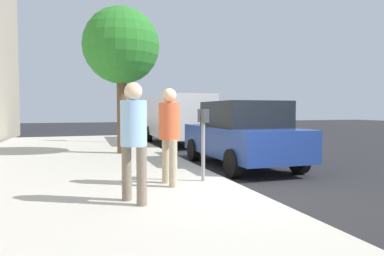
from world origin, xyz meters
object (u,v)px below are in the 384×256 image
Objects in this scene: pedestrian_bystander at (134,132)px; parked_sedan_near at (241,134)px; street_tree at (121,47)px; traffic_signal at (125,86)px; parked_van_far at (177,116)px; parking_meter at (203,129)px; pedestrian_at_meter at (169,128)px.

parked_sedan_near is at bearing 19.15° from pedestrian_bystander.
street_tree reaches higher than traffic_signal.
street_tree is (6.23, -0.58, 2.34)m from pedestrian_bystander.
parked_sedan_near is 0.84× the size of parked_van_far.
traffic_signal reaches higher than parked_sedan_near.
street_tree reaches higher than parked_sedan_near.
pedestrian_bystander is at bearing 173.18° from traffic_signal.
traffic_signal is (9.05, 0.31, 1.41)m from parking_meter.
parked_van_far is at bearing -12.26° from parking_meter.
street_tree is at bearing 59.27° from pedestrian_bystander.
parking_meter is at bearing 167.74° from parked_van_far.
parking_meter is at bearing 6.02° from pedestrian_at_meter.
parked_sedan_near is 4.83m from street_tree.
pedestrian_bystander is (-1.07, 0.82, 0.01)m from pedestrian_at_meter.
traffic_signal is at bearing 80.57° from parked_van_far.
street_tree reaches higher than parking_meter.
pedestrian_bystander is (-1.21, 1.54, 0.05)m from parking_meter.
parked_van_far reaches higher than parked_sedan_near.
pedestrian_bystander is at bearing 160.89° from parked_van_far.
traffic_signal reaches higher than parking_meter.
parking_meter is 0.30× the size of street_tree.
parked_sedan_near is at bearing 36.17° from pedestrian_at_meter.
parking_meter is 0.79× the size of pedestrian_at_meter.
parked_sedan_near is at bearing -162.27° from traffic_signal.
parked_van_far is 1.45× the size of traffic_signal.
parking_meter is 9.17m from traffic_signal.
street_tree is 4.20m from traffic_signal.
traffic_signal is at bearing 57.78° from pedestrian_bystander.
street_tree is 1.30× the size of traffic_signal.
parked_van_far is (8.69, -1.89, 0.09)m from parking_meter.
traffic_signal is at bearing 82.10° from pedestrian_at_meter.
parked_sedan_near is 1.22× the size of traffic_signal.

